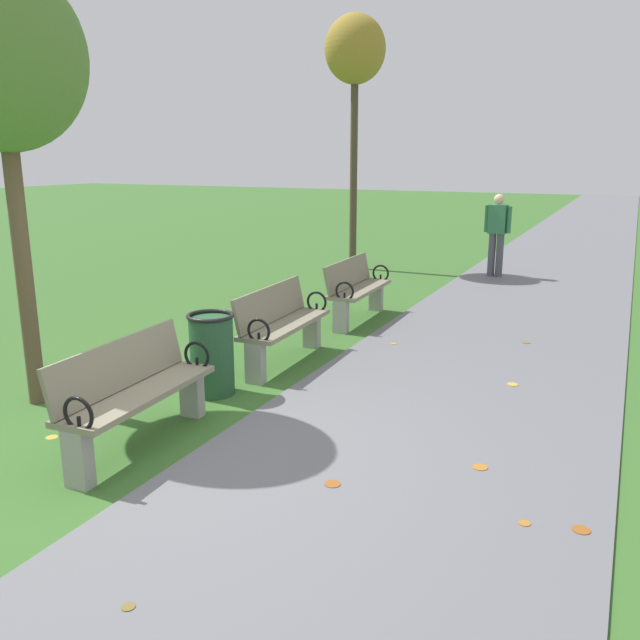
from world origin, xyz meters
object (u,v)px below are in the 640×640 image
(park_bench_2, at_px, (282,323))
(pedestrian_walking, at_px, (497,231))
(park_bench_1, at_px, (135,391))
(tree_1, at_px, (0,61))
(trash_bin, at_px, (212,354))
(tree_2, at_px, (355,55))
(park_bench_3, at_px, (357,288))

(park_bench_2, height_order, pedestrian_walking, pedestrian_walking)
(park_bench_1, bearing_deg, pedestrian_walking, 82.99)
(park_bench_2, relative_size, pedestrian_walking, 1.00)
(tree_1, relative_size, trash_bin, 4.79)
(park_bench_2, distance_m, tree_2, 7.79)
(trash_bin, bearing_deg, park_bench_2, 83.00)
(pedestrian_walking, bearing_deg, park_bench_3, -104.25)
(park_bench_3, relative_size, tree_2, 0.32)
(park_bench_2, relative_size, trash_bin, 1.93)
(park_bench_1, distance_m, tree_1, 3.14)
(pedestrian_walking, bearing_deg, tree_2, -175.28)
(park_bench_2, distance_m, park_bench_3, 2.28)
(tree_1, distance_m, trash_bin, 3.24)
(park_bench_2, bearing_deg, trash_bin, -97.00)
(tree_1, height_order, tree_2, tree_2)
(tree_2, bearing_deg, park_bench_1, -78.51)
(tree_1, relative_size, tree_2, 0.79)
(park_bench_1, relative_size, park_bench_3, 1.00)
(trash_bin, bearing_deg, park_bench_1, -83.61)
(park_bench_3, bearing_deg, tree_1, -109.63)
(tree_1, bearing_deg, trash_bin, 33.50)
(park_bench_1, bearing_deg, park_bench_3, 90.00)
(park_bench_2, relative_size, tree_1, 0.40)
(park_bench_2, relative_size, park_bench_3, 1.00)
(park_bench_1, bearing_deg, tree_1, 166.83)
(park_bench_2, bearing_deg, park_bench_3, 90.00)
(park_bench_2, bearing_deg, pedestrian_walking, 80.43)
(park_bench_1, bearing_deg, park_bench_2, 90.00)
(park_bench_3, bearing_deg, park_bench_1, -90.00)
(park_bench_2, height_order, tree_2, tree_2)
(park_bench_1, xyz_separation_m, tree_1, (-1.58, 0.37, 2.69))
(park_bench_3, bearing_deg, park_bench_2, -90.00)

